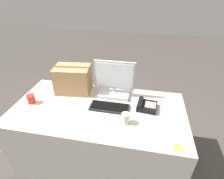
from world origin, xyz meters
TOP-DOWN VIEW (x-y plane):
  - ground_plane at (0.00, 0.00)m, footprint 12.00×12.00m
  - office_desk at (0.00, 0.00)m, footprint 1.80×0.90m
  - monitor at (0.12, 0.28)m, footprint 0.45×0.25m
  - keyboard at (0.12, 0.02)m, footprint 0.41×0.17m
  - desk_phone at (0.49, 0.09)m, footprint 0.22×0.20m
  - paper_cup_left at (-0.73, -0.04)m, footprint 0.08×0.08m
  - paper_cup_right at (0.31, -0.16)m, footprint 0.08×0.08m
  - spoon at (0.39, -0.31)m, footprint 0.09×0.13m
  - cardboard_box at (-0.36, 0.27)m, footprint 0.42×0.31m
  - sticky_note_pad at (0.76, -0.38)m, footprint 0.08×0.08m

SIDE VIEW (x-z plane):
  - ground_plane at x=0.00m, z-range 0.00..0.00m
  - office_desk at x=0.00m, z-range 0.00..0.74m
  - spoon at x=0.39m, z-range 0.74..0.75m
  - sticky_note_pad at x=0.76m, z-range 0.74..0.75m
  - keyboard at x=0.12m, z-range 0.74..0.77m
  - desk_phone at x=0.49m, z-range 0.73..0.81m
  - paper_cup_left at x=-0.73m, z-range 0.74..0.84m
  - paper_cup_right at x=0.31m, z-range 0.74..0.85m
  - monitor at x=0.12m, z-range 0.69..1.11m
  - cardboard_box at x=-0.36m, z-range 0.74..1.06m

